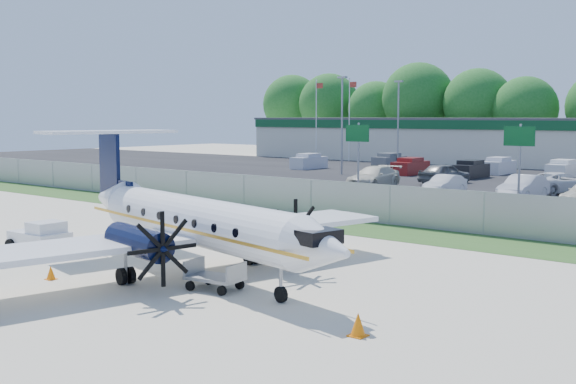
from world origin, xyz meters
The scene contains 24 objects.
ground centered at (0.00, 0.00, 0.00)m, with size 170.00×170.00×0.00m, color beige.
grass_verge centered at (0.00, 12.00, 0.01)m, with size 170.00×4.00×0.02m, color #2D561E.
access_road centered at (0.00, 19.00, 0.01)m, with size 170.00×8.00×0.02m, color black.
parking_lot centered at (0.00, 40.00, 0.01)m, with size 170.00×32.00×0.02m, color black.
perimeter_fence centered at (0.00, 14.00, 1.00)m, with size 120.00×0.06×1.99m.
building_west centered at (-24.00, 61.98, 2.63)m, with size 46.40×12.40×5.24m.
sign_left centered at (-8.00, 22.91, 3.61)m, with size 1.80×0.26×5.00m.
sign_mid centered at (3.00, 22.91, 3.61)m, with size 1.80×0.26×5.00m.
flagpole_west centered at (-35.92, 55.00, 5.64)m, with size 1.06×0.12×10.00m.
flagpole_east centered at (-30.92, 55.00, 5.64)m, with size 1.06×0.12×10.00m.
light_pole_nw centered at (-20.00, 38.00, 5.23)m, with size 0.90×0.35×9.09m.
light_pole_sw centered at (-20.00, 48.00, 5.23)m, with size 0.90×0.35×9.09m.
aircraft centered at (0.86, -0.10, 1.87)m, with size 15.86×15.54×4.84m.
pushback_tug centered at (-6.63, -1.36, 0.62)m, with size 2.44×1.76×1.30m.
baggage_cart_far centered at (3.04, -1.26, 0.42)m, with size 1.87×1.29×0.91m.
cone_nose centered at (9.19, -2.37, 0.28)m, with size 0.42×0.42×0.60m.
cone_port_wing centered at (-2.23, -3.72, 0.22)m, with size 0.33×0.33×0.47m.
cone_starboard_wing centered at (0.78, 4.08, 0.23)m, with size 0.34×0.34×0.48m.
road_car_west centered at (-18.40, 17.16, 0.00)m, with size 1.70×4.23×1.44m, color #595B5E.
parked_car_a centered at (-10.97, 29.48, 0.00)m, with size 2.28×5.60×1.62m, color beige.
parked_car_b centered at (-4.46, 28.48, 0.00)m, with size 1.45×4.16×1.37m, color silver.
parked_car_c centered at (1.07, 28.60, 0.00)m, with size 1.74×4.99×1.64m, color silver.
parked_car_f centered at (-8.16, 35.55, 0.00)m, with size 2.00×4.98×1.70m, color #595B5E.
parked_car_g centered at (1.38, 34.42, 0.00)m, with size 2.50×5.42×1.51m, color silver.
Camera 1 is at (18.93, -16.86, 5.42)m, focal length 45.00 mm.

